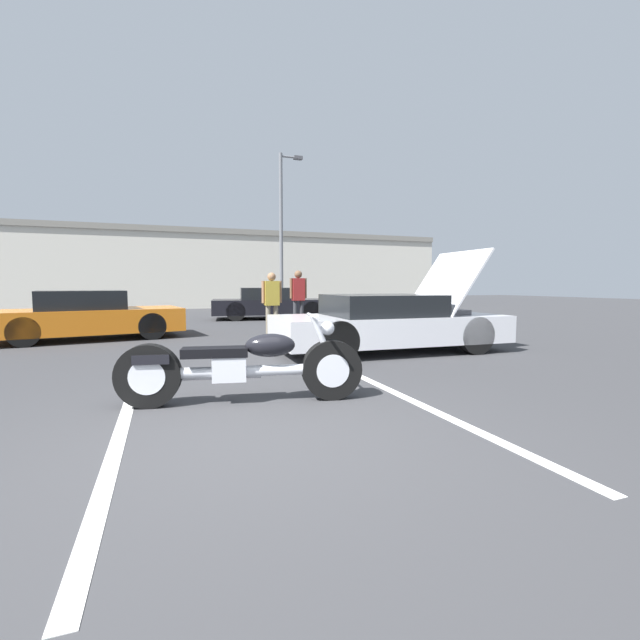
% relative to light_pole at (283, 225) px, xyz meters
% --- Properties ---
extents(ground_plane, '(80.00, 80.00, 0.00)m').
position_rel_light_pole_xyz_m(ground_plane, '(-5.04, -17.71, -4.30)').
color(ground_plane, '#38383A').
extents(parking_stripe_foreground, '(0.12, 5.04, 0.01)m').
position_rel_light_pole_xyz_m(parking_stripe_foreground, '(-6.09, -16.94, -4.30)').
color(parking_stripe_foreground, white).
rests_on(parking_stripe_foreground, ground).
extents(parking_stripe_middle, '(0.12, 5.04, 0.01)m').
position_rel_light_pole_xyz_m(parking_stripe_middle, '(-3.10, -16.94, -4.30)').
color(parking_stripe_middle, white).
rests_on(parking_stripe_middle, ground).
extents(far_building, '(32.00, 4.20, 4.40)m').
position_rel_light_pole_xyz_m(far_building, '(-5.04, 5.01, -1.96)').
color(far_building, beige).
rests_on(far_building, ground).
extents(light_pole, '(1.21, 0.28, 7.84)m').
position_rel_light_pole_xyz_m(light_pole, '(0.00, 0.00, 0.00)').
color(light_pole, slate).
rests_on(light_pole, ground).
extents(motorcycle, '(2.65, 0.83, 0.98)m').
position_rel_light_pole_xyz_m(motorcycle, '(-4.90, -16.53, -3.89)').
color(motorcycle, black).
rests_on(motorcycle, ground).
extents(show_car_hood_open, '(4.51, 2.01, 2.00)m').
position_rel_light_pole_xyz_m(show_car_hood_open, '(-1.55, -13.81, -3.74)').
color(show_car_hood_open, silver).
rests_on(show_car_hood_open, ground).
extents(parked_car_mid_row, '(4.34, 2.50, 1.17)m').
position_rel_light_pole_xyz_m(parked_car_mid_row, '(-7.42, -9.73, -3.74)').
color(parked_car_mid_row, orange).
rests_on(parked_car_mid_row, ground).
extents(parked_car_right_row, '(4.71, 2.53, 1.19)m').
position_rel_light_pole_xyz_m(parked_car_right_row, '(-1.85, -5.08, -3.73)').
color(parked_car_right_row, black).
rests_on(parked_car_right_row, ground).
extents(spectator_near_motorcycle, '(0.52, 0.21, 1.61)m').
position_rel_light_pole_xyz_m(spectator_near_motorcycle, '(-3.13, -10.58, -3.35)').
color(spectator_near_motorcycle, gray).
rests_on(spectator_near_motorcycle, ground).
extents(spectator_by_show_car, '(0.52, 0.23, 1.73)m').
position_rel_light_pole_xyz_m(spectator_by_show_car, '(-1.95, -9.02, -3.27)').
color(spectator_by_show_car, '#333338').
rests_on(spectator_by_show_car, ground).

